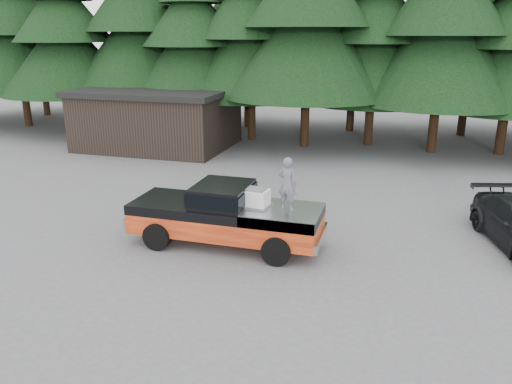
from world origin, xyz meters
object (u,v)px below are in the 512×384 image
(pickup_truck, at_px, (226,224))
(utility_building, at_px, (158,118))
(man_on_bed, at_px, (287,184))
(air_compressor, at_px, (256,199))

(pickup_truck, bearing_deg, utility_building, 124.93)
(pickup_truck, height_order, man_on_bed, man_on_bed)
(man_on_bed, distance_m, utility_building, 15.99)
(utility_building, bearing_deg, man_on_bed, -49.51)
(pickup_truck, height_order, utility_building, utility_building)
(pickup_truck, height_order, air_compressor, air_compressor)
(pickup_truck, relative_size, utility_building, 0.71)
(pickup_truck, xyz_separation_m, man_on_bed, (1.92, -0.04, 1.45))
(pickup_truck, xyz_separation_m, utility_building, (-8.46, 12.11, 1.00))
(pickup_truck, relative_size, air_compressor, 8.22)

